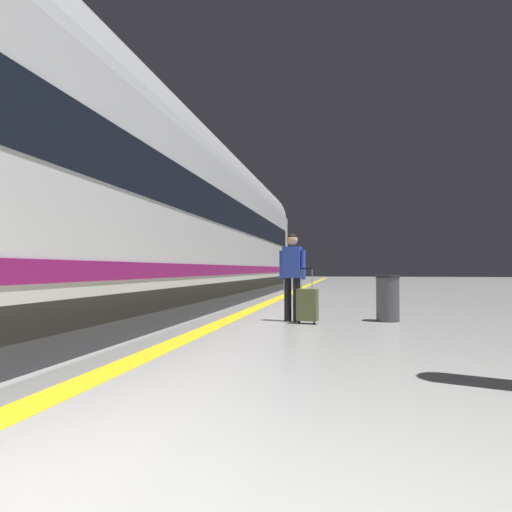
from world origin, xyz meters
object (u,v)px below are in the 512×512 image
object	(u,v)px
passenger_near	(292,270)
suitcase_near	(307,305)
high_speed_train	(91,185)
waste_bin	(388,298)

from	to	relation	value
passenger_near	suitcase_near	distance (m)	0.77
high_speed_train	passenger_near	world-z (taller)	high_speed_train
waste_bin	passenger_near	bearing A→B (deg)	-167.25
high_speed_train	suitcase_near	world-z (taller)	high_speed_train
passenger_near	waste_bin	size ratio (longest dim) A/B	1.89
high_speed_train	passenger_near	distance (m)	4.01
passenger_near	waste_bin	bearing A→B (deg)	12.75
passenger_near	suitcase_near	xyz separation A→B (m)	(0.32, -0.29, -0.64)
high_speed_train	suitcase_near	bearing A→B (deg)	19.83
passenger_near	waste_bin	world-z (taller)	passenger_near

